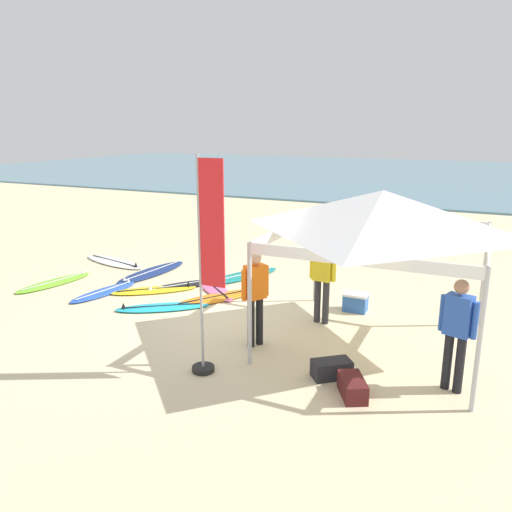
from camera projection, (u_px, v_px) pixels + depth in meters
name	position (u px, v px, depth m)	size (l,w,h in m)	color
ground_plane	(235.00, 319.00, 10.11)	(80.00, 80.00, 0.00)	beige
sea	(428.00, 175.00, 39.79)	(80.00, 36.00, 0.10)	#568499
canopy_tent	(382.00, 212.00, 8.38)	(3.48, 3.48, 2.75)	#B7B7BC
surfboard_black	(180.00, 286.00, 12.07)	(1.50, 1.82, 0.19)	black
surfboard_blue	(104.00, 292.00, 11.63)	(0.77, 1.90, 0.19)	blue
surfboard_white	(114.00, 262.00, 14.19)	(2.44, 1.16, 0.19)	white
surfboard_cyan	(162.00, 307.00, 10.64)	(1.93, 1.57, 0.19)	#23B2CC
surfboard_teal	(242.00, 276.00, 12.86)	(1.56, 2.37, 0.19)	#19847F
surfboard_navy	(152.00, 272.00, 13.21)	(0.91, 2.50, 0.19)	navy
surfboard_lime	(54.00, 282.00, 12.33)	(0.88, 2.10, 0.19)	#7AD12D
surfboard_orange	(216.00, 298.00, 11.23)	(1.64, 2.10, 0.19)	orange
surfboard_yellow	(154.00, 290.00, 11.76)	(1.89, 1.69, 0.19)	yellow
surfboard_pink	(216.00, 289.00, 11.80)	(1.72, 1.57, 0.19)	pink
person_orange	(255.00, 292.00, 8.64)	(0.38, 0.48, 1.71)	black
person_blue	(457.00, 328.00, 7.12)	(0.53, 0.32, 1.71)	black
person_yellow	(322.00, 275.00, 9.66)	(0.55, 0.27, 1.71)	#2D2D33
banner_flag	(207.00, 278.00, 7.50)	(0.60, 0.36, 3.40)	#99999E
gear_bag_near_tent	(332.00, 369.00, 7.71)	(0.60, 0.32, 0.28)	#232328
gear_bag_by_pole	(352.00, 387.00, 7.17)	(0.60, 0.32, 0.28)	#4C1919
cooler_box	(355.00, 302.00, 10.49)	(0.50, 0.36, 0.39)	#2D60B7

